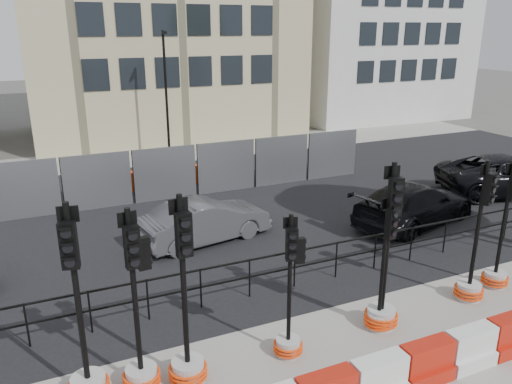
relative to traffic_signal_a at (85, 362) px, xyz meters
name	(u,v)px	position (x,y,z in m)	size (l,w,h in m)	color
ground	(319,311)	(5.08, 0.80, -0.75)	(120.00, 120.00, 0.00)	#51514C
road	(215,212)	(5.08, 7.80, -0.73)	(40.00, 14.00, 0.03)	black
sidewalk_far	(155,155)	(5.08, 16.80, -0.74)	(40.00, 4.00, 0.02)	gray
kerb_railing	(295,262)	(5.08, 2.00, -0.06)	(18.00, 0.04, 1.00)	black
heras_fencing	(179,174)	(4.59, 10.51, -0.03)	(14.33, 1.72, 2.00)	gray
lamp_post_far	(166,92)	(5.58, 15.78, 2.48)	(0.12, 0.56, 6.00)	black
barrier_row	(403,372)	(5.08, -2.00, -0.38)	(12.55, 0.50, 0.80)	red
traffic_signal_a	(85,362)	(0.00, 0.00, 0.00)	(0.71, 0.71, 3.61)	beige
traffic_signal_b	(140,349)	(0.90, -0.10, 0.07)	(0.67, 0.67, 3.41)	beige
traffic_signal_c	(187,347)	(1.69, -0.28, -0.01)	(0.71, 0.71, 3.58)	beige
traffic_signal_d	(289,324)	(3.71, -0.32, -0.04)	(0.58, 0.58, 2.95)	beige
traffic_signal_e	(383,296)	(5.96, -0.27, 0.01)	(0.72, 0.72, 3.65)	beige
traffic_signal_f	(381,299)	(5.89, -0.30, -0.03)	(0.59, 0.59, 3.01)	beige
traffic_signal_g	(472,272)	(8.58, -0.18, -0.05)	(0.67, 0.67, 3.38)	beige
traffic_signal_h	(498,262)	(9.64, 0.01, -0.08)	(0.64, 0.64, 3.23)	beige
car_b	(205,221)	(3.99, 5.59, -0.09)	(4.15, 2.07, 1.31)	#4B4B50
car_c	(414,204)	(10.64, 4.15, -0.06)	(5.06, 3.02, 1.37)	black
car_d	(511,175)	(16.10, 5.06, 0.00)	(5.90, 4.13, 1.50)	black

